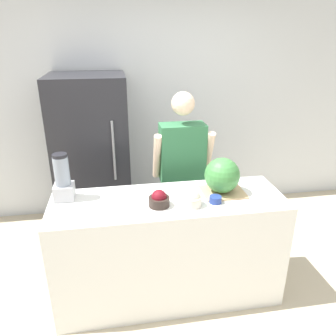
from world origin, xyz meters
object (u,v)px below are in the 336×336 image
(refrigerator, at_px, (93,156))
(blender, at_px, (63,180))
(watermelon, at_px, (222,175))
(bowl_cherries, at_px, (159,200))
(bowl_cream, at_px, (192,199))
(bowl_small_blue, at_px, (215,200))
(person, at_px, (182,175))

(refrigerator, relative_size, blender, 4.69)
(refrigerator, distance_m, watermelon, 1.61)
(refrigerator, bearing_deg, bowl_cherries, -67.41)
(watermelon, distance_m, bowl_cream, 0.34)
(refrigerator, xyz_separation_m, blender, (-0.16, -1.08, 0.21))
(bowl_small_blue, bearing_deg, watermelon, 58.22)
(refrigerator, xyz_separation_m, bowl_cream, (0.79, -1.35, 0.11))
(bowl_cherries, xyz_separation_m, blender, (-0.70, 0.23, 0.11))
(person, xyz_separation_m, bowl_cherries, (-0.33, -0.73, 0.14))
(bowl_cherries, distance_m, bowl_small_blue, 0.43)
(bowl_cherries, xyz_separation_m, bowl_small_blue, (0.43, -0.02, -0.03))
(refrigerator, height_order, watermelon, refrigerator)
(refrigerator, bearing_deg, person, -34.11)
(bowl_cream, distance_m, blender, 0.99)
(bowl_cream, distance_m, bowl_small_blue, 0.19)
(person, xyz_separation_m, bowl_cream, (-0.08, -0.76, 0.14))
(bowl_cream, bearing_deg, bowl_cherries, 171.68)
(bowl_cherries, bearing_deg, person, 65.80)
(bowl_small_blue, relative_size, blender, 0.25)
(person, relative_size, bowl_small_blue, 17.79)
(bowl_cream, relative_size, blender, 0.40)
(watermelon, bearing_deg, refrigerator, 132.01)
(watermelon, bearing_deg, bowl_cherries, -166.13)
(person, xyz_separation_m, blender, (-1.03, -0.49, 0.24))
(person, relative_size, bowl_cream, 11.18)
(bowl_cream, height_order, bowl_small_blue, bowl_cream)
(refrigerator, relative_size, watermelon, 6.19)
(person, bearing_deg, bowl_cherries, -114.20)
(bowl_cherries, bearing_deg, blender, 161.74)
(person, height_order, bowl_cherries, person)
(refrigerator, height_order, bowl_small_blue, refrigerator)
(bowl_cherries, relative_size, bowl_cream, 1.07)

